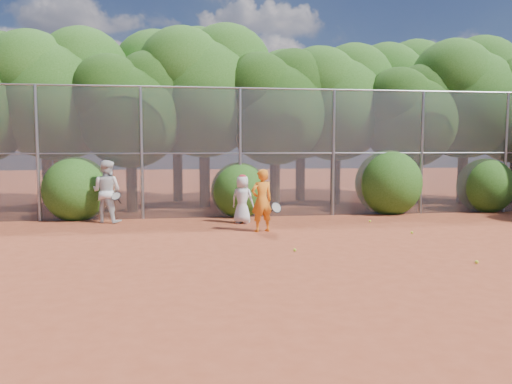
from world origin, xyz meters
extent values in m
plane|color=brown|center=(0.00, 0.00, 0.00)|extent=(80.00, 80.00, 0.00)
cylinder|color=gray|center=(-7.00, 6.00, 2.00)|extent=(0.09, 0.09, 4.00)
cylinder|color=gray|center=(-4.00, 6.00, 2.00)|extent=(0.09, 0.09, 4.00)
cylinder|color=gray|center=(-1.00, 6.00, 2.00)|extent=(0.09, 0.09, 4.00)
cylinder|color=gray|center=(2.00, 6.00, 2.00)|extent=(0.09, 0.09, 4.00)
cylinder|color=gray|center=(5.00, 6.00, 2.00)|extent=(0.09, 0.09, 4.00)
cylinder|color=gray|center=(8.00, 6.00, 2.00)|extent=(0.09, 0.09, 4.00)
cylinder|color=gray|center=(0.00, 6.00, 4.00)|extent=(20.00, 0.05, 0.05)
cylinder|color=gray|center=(0.00, 6.00, 2.00)|extent=(20.00, 0.04, 0.04)
cube|color=slate|center=(0.00, 6.00, 2.00)|extent=(20.00, 0.02, 4.00)
sphere|color=black|center=(-8.74, 8.38, 4.47)|extent=(3.05, 3.05, 3.05)
cylinder|color=black|center=(-7.00, 8.50, 1.26)|extent=(0.38, 0.38, 2.52)
sphere|color=#214D13|center=(-7.00, 8.50, 3.73)|extent=(4.03, 4.03, 4.03)
sphere|color=#214D13|center=(-6.19, 8.90, 4.74)|extent=(3.23, 3.23, 3.23)
sphere|color=#214D13|center=(-7.71, 8.20, 4.54)|extent=(3.02, 3.02, 3.02)
cylinder|color=black|center=(-4.50, 7.80, 1.08)|extent=(0.36, 0.36, 2.17)
sphere|color=black|center=(-4.50, 7.80, 3.21)|extent=(3.47, 3.47, 3.47)
sphere|color=black|center=(-3.81, 8.15, 4.08)|extent=(2.78, 2.78, 2.78)
sphere|color=black|center=(-5.11, 7.54, 3.91)|extent=(2.60, 2.60, 2.60)
cylinder|color=black|center=(-2.00, 8.80, 1.33)|extent=(0.39, 0.39, 2.66)
sphere|color=#214D13|center=(-2.00, 8.80, 3.94)|extent=(4.26, 4.26, 4.26)
sphere|color=#214D13|center=(-1.15, 9.23, 5.00)|extent=(3.40, 3.40, 3.40)
sphere|color=#214D13|center=(-2.74, 8.48, 4.79)|extent=(3.19, 3.19, 3.19)
cylinder|color=black|center=(0.50, 8.20, 1.14)|extent=(0.37, 0.37, 2.27)
sphere|color=black|center=(0.50, 8.20, 3.37)|extent=(3.64, 3.64, 3.64)
sphere|color=black|center=(1.23, 8.56, 4.28)|extent=(2.91, 2.91, 2.91)
sphere|color=black|center=(-0.14, 7.93, 4.10)|extent=(2.73, 2.73, 2.73)
cylinder|color=black|center=(3.00, 9.00, 1.22)|extent=(0.38, 0.38, 2.45)
sphere|color=#214D13|center=(3.00, 9.00, 3.63)|extent=(3.92, 3.92, 3.92)
sphere|color=#214D13|center=(3.78, 9.39, 4.61)|extent=(3.14, 3.14, 3.14)
sphere|color=#214D13|center=(2.31, 8.71, 4.41)|extent=(2.94, 2.94, 2.94)
cylinder|color=black|center=(5.50, 8.00, 1.05)|extent=(0.36, 0.36, 2.10)
sphere|color=black|center=(5.50, 8.00, 3.11)|extent=(3.36, 3.36, 3.36)
sphere|color=black|center=(6.17, 8.34, 3.95)|extent=(2.69, 2.69, 2.69)
sphere|color=black|center=(4.91, 7.75, 3.78)|extent=(2.52, 2.52, 2.52)
cylinder|color=black|center=(8.00, 8.60, 1.29)|extent=(0.39, 0.39, 2.59)
sphere|color=#214D13|center=(8.00, 8.60, 3.83)|extent=(4.14, 4.14, 4.14)
sphere|color=#214D13|center=(8.83, 9.01, 4.87)|extent=(3.32, 3.32, 3.32)
sphere|color=#214D13|center=(7.27, 8.29, 4.66)|extent=(3.11, 3.11, 3.11)
sphere|color=black|center=(9.35, 8.02, 4.16)|extent=(2.77, 2.77, 2.77)
cylinder|color=black|center=(-8.00, 10.80, 1.31)|extent=(0.39, 0.39, 2.62)
sphere|color=#214D13|center=(-8.00, 10.80, 3.88)|extent=(4.20, 4.20, 4.20)
sphere|color=#214D13|center=(-7.16, 11.22, 4.94)|extent=(3.36, 3.36, 3.36)
sphere|color=#214D13|center=(-8.73, 10.49, 4.72)|extent=(3.15, 3.15, 3.15)
cylinder|color=black|center=(-3.00, 11.00, 1.40)|extent=(0.40, 0.40, 2.80)
sphere|color=#214D13|center=(-3.00, 11.00, 4.14)|extent=(4.48, 4.48, 4.48)
sphere|color=#214D13|center=(-2.10, 11.45, 5.26)|extent=(3.58, 3.58, 3.58)
sphere|color=#214D13|center=(-3.78, 10.66, 5.04)|extent=(3.36, 3.36, 3.36)
cylinder|color=black|center=(2.00, 10.60, 1.26)|extent=(0.38, 0.38, 2.52)
sphere|color=#214D13|center=(2.00, 10.60, 3.73)|extent=(4.03, 4.03, 4.03)
sphere|color=#214D13|center=(2.81, 11.00, 4.74)|extent=(3.23, 3.23, 3.23)
sphere|color=#214D13|center=(1.29, 10.30, 4.54)|extent=(3.02, 3.02, 3.02)
cylinder|color=black|center=(6.50, 11.20, 1.36)|extent=(0.40, 0.40, 2.73)
sphere|color=#214D13|center=(6.50, 11.20, 4.04)|extent=(4.37, 4.37, 4.37)
sphere|color=#214D13|center=(7.37, 11.64, 5.13)|extent=(3.49, 3.49, 3.49)
sphere|color=#214D13|center=(5.74, 10.87, 4.91)|extent=(3.28, 3.28, 3.28)
sphere|color=#214D13|center=(-6.00, 6.30, 1.00)|extent=(2.00, 2.00, 2.00)
sphere|color=#214D13|center=(-1.00, 6.30, 0.90)|extent=(1.80, 1.80, 1.80)
sphere|color=#214D13|center=(4.00, 6.30, 1.10)|extent=(2.20, 2.20, 2.20)
sphere|color=#214D13|center=(7.50, 6.30, 0.95)|extent=(1.90, 1.90, 1.90)
imported|color=orange|center=(-0.75, 3.21, 0.81)|extent=(0.68, 0.54, 1.63)
torus|color=black|center=(-0.40, 3.01, 0.65)|extent=(0.34, 0.25, 0.28)
cylinder|color=black|center=(-0.47, 3.19, 0.55)|extent=(0.13, 0.26, 0.15)
imported|color=silver|center=(-1.08, 4.70, 0.69)|extent=(0.80, 0.71, 1.38)
ellipsoid|color=red|center=(-1.08, 4.70, 1.34)|extent=(0.22, 0.22, 0.13)
sphere|color=#C3DE28|center=(-0.78, 4.50, 0.85)|extent=(0.07, 0.07, 0.07)
imported|color=silver|center=(-4.97, 5.40, 0.91)|extent=(1.07, 0.96, 1.82)
torus|color=black|center=(-4.67, 5.10, 0.80)|extent=(0.36, 0.30, 0.25)
cylinder|color=black|center=(-4.61, 5.26, 0.66)|extent=(0.11, 0.23, 0.20)
sphere|color=#C3DE28|center=(2.97, 2.33, 0.03)|extent=(0.07, 0.07, 0.07)
sphere|color=#C3DE28|center=(2.71, -0.92, 0.03)|extent=(0.07, 0.07, 0.07)
sphere|color=#C3DE28|center=(-0.44, 0.64, 0.03)|extent=(0.07, 0.07, 0.07)
sphere|color=#C3DE28|center=(2.63, 4.35, 0.03)|extent=(0.07, 0.07, 0.07)
camera|label=1|loc=(-2.71, -9.46, 2.19)|focal=35.00mm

